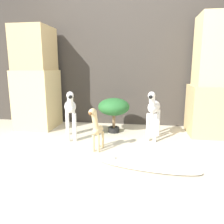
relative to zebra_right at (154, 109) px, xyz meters
The scene contains 9 objects.
ground_plane 0.91m from the zebra_right, 129.13° to the right, with size 14.00×14.00×0.00m, color beige.
wall_back 1.15m from the zebra_right, 123.24° to the left, with size 6.40×0.08×2.20m.
rock_pillar_left 1.89m from the zebra_right, 168.91° to the left, with size 0.57×0.62×1.57m.
rock_pillar_right 0.95m from the zebra_right, 23.88° to the left, with size 0.57×0.62×1.67m.
zebra_right is the anchor object (origin of this frame).
zebra_left 1.11m from the zebra_right, behind, with size 0.30×0.54×0.67m.
giraffe_figurine 0.86m from the zebra_right, 140.63° to the right, with size 0.14×0.35×0.53m.
potted_palm_front 0.61m from the zebra_right, 158.08° to the left, with size 0.46×0.46×0.52m.
surfboard 0.97m from the zebra_right, 95.83° to the right, with size 1.05×0.43×0.08m.
Camera 1 is at (0.38, -2.28, 0.97)m, focal length 35.00 mm.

